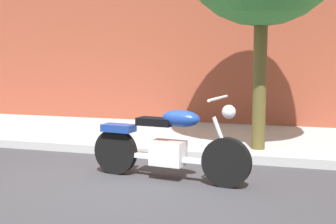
{
  "coord_description": "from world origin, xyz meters",
  "views": [
    {
      "loc": [
        2.27,
        -5.18,
        1.6
      ],
      "look_at": [
        0.56,
        0.38,
        0.9
      ],
      "focal_mm": 48.45,
      "sensor_mm": 36.0,
      "label": 1
    }
  ],
  "objects": [
    {
      "name": "ground_plane",
      "position": [
        0.0,
        0.0,
        0.0
      ],
      "size": [
        60.0,
        60.0,
        0.0
      ],
      "primitive_type": "plane",
      "color": "#38383D"
    },
    {
      "name": "sidewalk",
      "position": [
        0.0,
        3.19,
        0.07
      ],
      "size": [
        25.72,
        3.22,
        0.14
      ],
      "primitive_type": "cube",
      "color": "#AAAAAA",
      "rests_on": "ground"
    },
    {
      "name": "motorcycle",
      "position": [
        0.56,
        0.39,
        0.46
      ],
      "size": [
        2.21,
        0.72,
        1.12
      ],
      "color": "black",
      "rests_on": "ground"
    }
  ]
}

